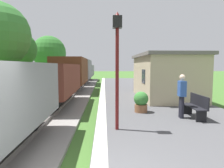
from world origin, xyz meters
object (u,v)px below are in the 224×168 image
object	(u,v)px
potted_planter	(141,101)
tree_field_left	(18,49)
tree_field_distant	(49,53)
freight_train	(72,74)
person_waiting	(182,94)
bench_near_hut	(196,106)
station_hut	(165,76)
lamp_post_near	(117,49)

from	to	relation	value
potted_planter	tree_field_left	xyz separation A→B (m)	(-9.57, 10.40, 3.08)
tree_field_left	tree_field_distant	distance (m)	8.99
freight_train	potted_planter	distance (m)	10.40
freight_train	person_waiting	bearing A→B (deg)	-60.22
freight_train	bench_near_hut	xyz separation A→B (m)	(6.51, -10.37, -0.80)
person_waiting	tree_field_left	size ratio (longest dim) A/B	0.31
station_hut	bench_near_hut	world-z (taller)	station_hut
potted_planter	tree_field_distant	world-z (taller)	tree_field_distant
bench_near_hut	freight_train	bearing A→B (deg)	122.12
station_hut	tree_field_left	size ratio (longest dim) A/B	1.06
potted_planter	lamp_post_near	xyz separation A→B (m)	(-1.22, -2.37, 2.08)
lamp_post_near	tree_field_distant	size ratio (longest dim) A/B	0.58
freight_train	tree_field_distant	distance (m)	11.36
freight_train	station_hut	size ratio (longest dim) A/B	5.62
station_hut	tree_field_distant	size ratio (longest dim) A/B	0.91
station_hut	potted_planter	bearing A→B (deg)	-120.05
freight_train	tree_field_left	bearing A→B (deg)	167.97
freight_train	station_hut	distance (m)	8.69
bench_near_hut	tree_field_distant	size ratio (longest dim) A/B	0.24
bench_near_hut	tree_field_distant	world-z (taller)	tree_field_distant
freight_train	potted_planter	xyz separation A→B (m)	(4.53, -9.33, -0.80)
person_waiting	freight_train	bearing A→B (deg)	-56.96
bench_near_hut	lamp_post_near	bearing A→B (deg)	-157.58
freight_train	bench_near_hut	world-z (taller)	freight_train
freight_train	tree_field_distant	world-z (taller)	tree_field_distant
freight_train	station_hut	bearing A→B (deg)	-38.50
freight_train	bench_near_hut	bearing A→B (deg)	-57.88
freight_train	potted_planter	size ratio (longest dim) A/B	35.59
station_hut	bench_near_hut	xyz separation A→B (m)	(-0.29, -4.96, -0.93)
potted_planter	lamp_post_near	bearing A→B (deg)	-117.23
station_hut	potted_planter	world-z (taller)	station_hut
bench_near_hut	potted_planter	xyz separation A→B (m)	(-1.98, 1.05, 0.00)
freight_train	lamp_post_near	xyz separation A→B (m)	(3.32, -11.69, 1.28)
tree_field_left	tree_field_distant	bearing A→B (deg)	87.51
bench_near_hut	person_waiting	world-z (taller)	person_waiting
lamp_post_near	freight_train	bearing A→B (deg)	105.83
tree_field_distant	person_waiting	bearing A→B (deg)	-62.61
freight_train	person_waiting	world-z (taller)	freight_train
potted_planter	tree_field_left	world-z (taller)	tree_field_left
bench_near_hut	person_waiting	bearing A→B (deg)	179.60
freight_train	station_hut	xyz separation A→B (m)	(6.80, -5.41, 0.13)
bench_near_hut	tree_field_distant	bearing A→B (deg)	118.65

